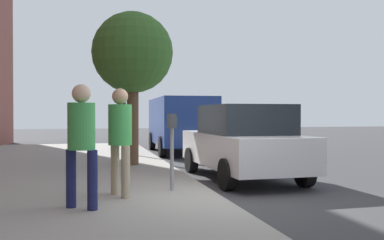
% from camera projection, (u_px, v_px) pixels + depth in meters
% --- Properties ---
extents(ground_plane, '(80.00, 80.00, 0.00)m').
position_uv_depth(ground_plane, '(219.00, 203.00, 7.66)').
color(ground_plane, '#38383A').
rests_on(ground_plane, ground).
extents(sidewalk_slab, '(28.00, 6.00, 0.15)m').
position_uv_depth(sidewalk_slab, '(39.00, 207.00, 6.97)').
color(sidewalk_slab, gray).
rests_on(sidewalk_slab, ground_plane).
extents(parking_meter, '(0.36, 0.12, 1.41)m').
position_uv_depth(parking_meter, '(172.00, 135.00, 8.02)').
color(parking_meter, gray).
rests_on(parking_meter, sidewalk_slab).
extents(pedestrian_at_meter, '(0.52, 0.40, 1.84)m').
position_uv_depth(pedestrian_at_meter, '(120.00, 132.00, 7.46)').
color(pedestrian_at_meter, tan).
rests_on(pedestrian_at_meter, sidewalk_slab).
extents(pedestrian_bystander, '(0.41, 0.46, 1.85)m').
position_uv_depth(pedestrian_bystander, '(81.00, 134.00, 6.47)').
color(pedestrian_bystander, '#191E4C').
rests_on(pedestrian_bystander, sidewalk_slab).
extents(parked_sedan_near, '(4.45, 2.06, 1.77)m').
position_uv_depth(parked_sedan_near, '(243.00, 142.00, 10.39)').
color(parked_sedan_near, silver).
rests_on(parked_sedan_near, ground_plane).
extents(parked_van_far, '(5.27, 2.26, 2.18)m').
position_uv_depth(parked_van_far, '(180.00, 121.00, 17.46)').
color(parked_van_far, navy).
rests_on(parked_van_far, ground_plane).
extents(street_tree, '(2.23, 2.23, 4.22)m').
position_uv_depth(street_tree, '(133.00, 54.00, 12.05)').
color(street_tree, brown).
rests_on(street_tree, sidewalk_slab).
extents(traffic_signal, '(0.24, 0.44, 3.60)m').
position_uv_depth(traffic_signal, '(127.00, 85.00, 15.50)').
color(traffic_signal, black).
rests_on(traffic_signal, sidewalk_slab).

